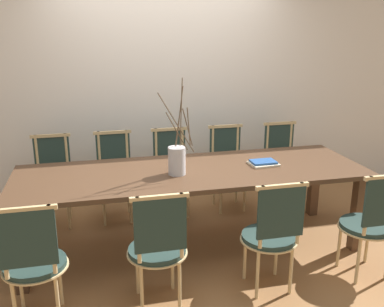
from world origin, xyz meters
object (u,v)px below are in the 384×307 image
at_px(chair_far_center, 172,170).
at_px(book_stack, 263,163).
at_px(dining_table, 192,178).
at_px(chair_near_center, 272,233).
at_px(vase_centerpiece, 177,159).

distance_m(chair_far_center, book_stack, 1.10).
xyz_separation_m(dining_table, chair_near_center, (0.42, -0.80, -0.18)).
relative_size(chair_near_center, book_stack, 3.46).
distance_m(vase_centerpiece, book_stack, 0.83).
height_order(vase_centerpiece, book_stack, vase_centerpiece).
bearing_deg(book_stack, dining_table, 179.81).
xyz_separation_m(chair_near_center, book_stack, (0.25, 0.80, 0.27)).
xyz_separation_m(vase_centerpiece, book_stack, (0.82, 0.08, -0.12)).
distance_m(dining_table, chair_far_center, 0.82).
xyz_separation_m(chair_near_center, chair_far_center, (-0.45, 1.60, 0.00)).
xyz_separation_m(chair_far_center, book_stack, (0.70, -0.80, 0.27)).
xyz_separation_m(dining_table, book_stack, (0.67, -0.00, 0.10)).
height_order(dining_table, chair_far_center, chair_far_center).
height_order(chair_near_center, book_stack, chair_near_center).
height_order(chair_near_center, chair_far_center, same).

